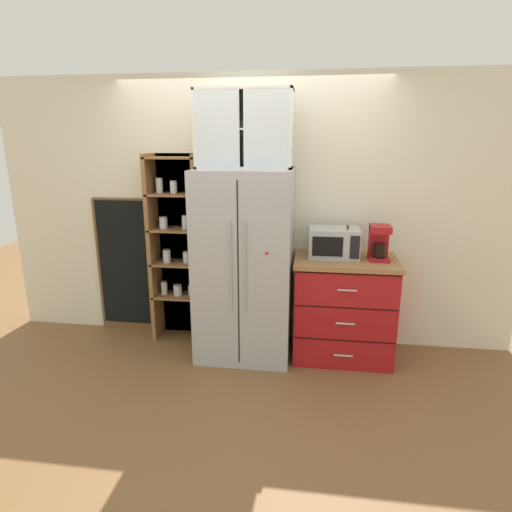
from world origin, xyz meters
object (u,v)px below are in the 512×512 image
at_px(coffee_maker, 379,242).
at_px(bottle_amber, 347,244).
at_px(microwave, 334,243).
at_px(refrigerator, 245,265).
at_px(chalkboard_menu, 126,266).
at_px(mug_navy, 346,253).

relative_size(coffee_maker, bottle_amber, 1.05).
xyz_separation_m(microwave, coffee_maker, (0.39, -0.04, 0.03)).
relative_size(refrigerator, chalkboard_menu, 1.23).
xyz_separation_m(coffee_maker, mug_navy, (-0.27, 0.03, -0.11)).
relative_size(coffee_maker, mug_navy, 2.82).
bearing_deg(refrigerator, mug_navy, 5.47).
distance_m(microwave, bottle_amber, 0.12).
height_order(mug_navy, chalkboard_menu, chalkboard_menu).
distance_m(microwave, coffee_maker, 0.39).
xyz_separation_m(mug_navy, chalkboard_menu, (-2.21, 0.24, -0.28)).
bearing_deg(microwave, mug_navy, -5.36).
bearing_deg(refrigerator, bottle_amber, 3.75).
bearing_deg(coffee_maker, mug_navy, 173.42).
distance_m(refrigerator, bottle_amber, 0.93).
relative_size(microwave, bottle_amber, 1.49).
height_order(coffee_maker, chalkboard_menu, chalkboard_menu).
bearing_deg(mug_navy, bottle_amber, -94.57).
height_order(microwave, coffee_maker, coffee_maker).
distance_m(mug_navy, chalkboard_menu, 2.24).
xyz_separation_m(coffee_maker, bottle_amber, (-0.27, 0.00, -0.02)).
bearing_deg(bottle_amber, coffee_maker, -0.83).
bearing_deg(chalkboard_menu, mug_navy, -6.09).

